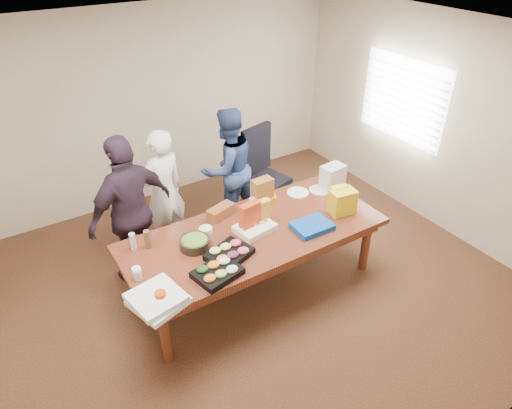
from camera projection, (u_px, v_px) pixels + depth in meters
floor at (254, 285)px, 5.22m from camera, size 5.50×5.00×0.02m
ceiling at (254, 41)px, 3.75m from camera, size 5.50×5.00×0.02m
wall_back at (158, 106)px, 6.26m from camera, size 5.50×0.04×2.70m
wall_front at (476, 359)px, 2.71m from camera, size 5.50×0.04×2.70m
wall_right at (438, 125)px, 5.72m from camera, size 0.04×5.00×2.70m
window_panel at (402, 100)px, 6.05m from camera, size 0.03×1.40×1.10m
window_blinds at (400, 100)px, 6.03m from camera, size 0.04×1.36×1.00m
conference_table at (254, 259)px, 5.01m from camera, size 2.80×1.20×0.75m
office_chair at (265, 178)px, 6.08m from camera, size 0.75×0.75×1.21m
person_center at (163, 192)px, 5.39m from camera, size 0.66×0.51×1.60m
person_right at (228, 168)px, 5.87m from camera, size 0.86×0.71×1.62m
person_left at (131, 212)px, 4.87m from camera, size 1.13×0.74×1.78m
veggie_tray at (217, 273)px, 4.21m from camera, size 0.48×0.41×0.06m
fruit_tray at (229, 254)px, 4.44m from camera, size 0.50×0.45×0.06m
sheet_cake at (255, 228)px, 4.80m from camera, size 0.44×0.36×0.07m
salad_bowl at (195, 243)px, 4.56m from camera, size 0.35×0.35×0.10m
chip_bag_blue at (312, 226)px, 4.84m from camera, size 0.42×0.32×0.06m
chip_bag_red at (250, 217)px, 4.74m from camera, size 0.24×0.13×0.34m
chip_bag_yellow at (338, 197)px, 5.11m from camera, size 0.21×0.11×0.29m
chip_bag_orange at (262, 212)px, 4.86m from camera, size 0.19×0.09×0.29m
mayo_jar at (253, 203)px, 5.16m from camera, size 0.09×0.09×0.13m
mustard_bottle at (256, 207)px, 5.07m from camera, size 0.06×0.06×0.16m
dressing_bottle at (148, 239)px, 4.53m from camera, size 0.08×0.08×0.20m
ranch_bottle at (133, 241)px, 4.51m from camera, size 0.07×0.07×0.19m
banana_bunch at (265, 199)px, 5.29m from camera, size 0.28×0.22×0.08m
bread_loaf at (221, 212)px, 5.01m from camera, size 0.34×0.22×0.13m
kraft_bag at (262, 192)px, 5.19m from camera, size 0.25×0.15×0.32m
red_cup at (161, 298)px, 3.89m from camera, size 0.12×0.12×0.13m
clear_cup_a at (137, 273)px, 4.17m from camera, size 0.09×0.09×0.12m
clear_cup_b at (137, 274)px, 4.16m from camera, size 0.09×0.09×0.11m
pizza_box_lower at (159, 302)px, 3.91m from camera, size 0.52×0.52×0.05m
pizza_box_upper at (156, 297)px, 3.88m from camera, size 0.49×0.49×0.05m
plate_a at (320, 190)px, 5.52m from camera, size 0.28×0.28×0.02m
plate_b at (298, 193)px, 5.46m from camera, size 0.32×0.32×0.02m
dip_bowl_a at (250, 209)px, 5.12m from camera, size 0.17×0.17×0.06m
dip_bowl_b at (206, 230)px, 4.78m from camera, size 0.17×0.17×0.06m
grocery_bag_white at (333, 177)px, 5.51m from camera, size 0.29×0.22×0.30m
grocery_bag_yellow at (342, 202)px, 5.05m from camera, size 0.31×0.23×0.28m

